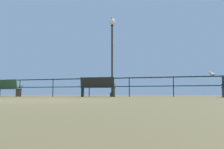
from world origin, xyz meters
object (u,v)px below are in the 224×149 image
at_px(bench_far_left, 7,87).
at_px(seagull_on_rail, 212,74).
at_px(bench_near_left, 98,86).
at_px(lamppost_center, 112,46).

bearing_deg(bench_far_left, seagull_on_rail, 4.70).
distance_m(bench_near_left, seagull_on_rail, 5.43).
distance_m(lamppost_center, seagull_on_rail, 5.21).
distance_m(bench_near_left, lamppost_center, 2.53).
distance_m(bench_far_left, bench_near_left, 5.34).
xyz_separation_m(bench_far_left, seagull_on_rail, (10.68, 0.88, 0.56)).
relative_size(bench_near_left, seagull_on_rail, 4.64).
bearing_deg(lamppost_center, bench_near_left, -109.21).
height_order(bench_far_left, seagull_on_rail, seagull_on_rail).
bearing_deg(seagull_on_rail, bench_far_left, -175.30).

